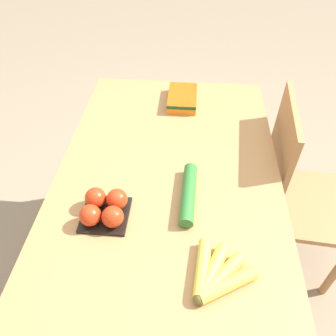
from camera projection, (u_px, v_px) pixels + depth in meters
ground_plane at (168, 277)px, 1.70m from camera, size 12.00×12.00×0.00m
dining_table at (168, 195)px, 1.24m from camera, size 1.29×0.79×0.77m
chair at (295, 196)px, 1.46m from camera, size 0.45×0.43×0.94m
banana_bunch at (215, 276)px, 0.87m from camera, size 0.19×0.17×0.04m
tomato_pack at (104, 208)px, 1.01m from camera, size 0.15×0.15×0.08m
carrot_bag at (182, 97)px, 1.47m from camera, size 0.20×0.13×0.04m
cucumber_near at (189, 194)px, 1.07m from camera, size 0.25×0.05×0.05m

